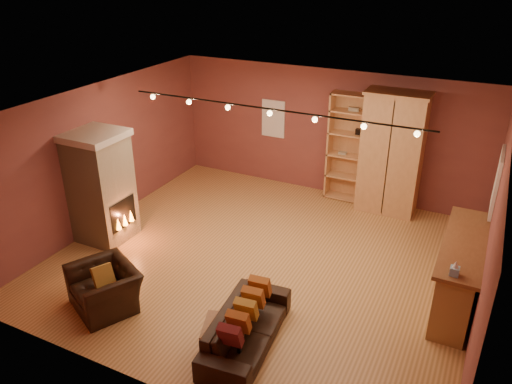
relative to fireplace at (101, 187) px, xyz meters
The scene contains 16 objects.
floor 3.28m from the fireplace, 11.16° to the left, with size 7.00×7.00×0.00m, color #A8713B.
ceiling 3.55m from the fireplace, 11.16° to the left, with size 7.00×7.00×0.00m, color brown.
back_wall 4.92m from the fireplace, 51.69° to the left, with size 7.00×0.02×2.80m, color brown.
left_wall 0.83m from the fireplace, 127.41° to the left, with size 0.02×6.50×2.80m, color brown.
right_wall 6.58m from the fireplace, ahead, with size 0.02×6.50×2.80m, color brown.
fireplace is the anchor object (origin of this frame).
back_window 4.24m from the fireplace, 65.55° to the left, with size 0.56×0.04×0.86m, color white.
bookcase 5.21m from the fireplace, 45.64° to the left, with size 0.97×0.38×2.38m.
armoire 5.75m from the fireplace, 37.84° to the left, with size 1.26×0.71×2.56m.
bar_counter 6.32m from the fireplace, ahead, with size 0.61×2.29×1.10m.
tissue_box 6.19m from the fireplace, ahead, with size 0.13×0.13×0.23m.
right_window 6.84m from the fireplace, 17.08° to the left, with size 0.05×0.90×1.00m, color white.
loveseat 4.08m from the fireplace, 20.90° to the right, with size 0.74×1.93×0.78m.
armchair 2.27m from the fireplace, 49.08° to the right, with size 1.21×1.05×0.89m.
coffee_table 3.99m from the fireplace, 25.35° to the right, with size 0.73×0.73×0.43m.
track_rail 3.54m from the fireplace, 14.74° to the left, with size 5.20×0.09×0.13m.
Camera 1 is at (3.24, -6.83, 4.93)m, focal length 35.00 mm.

